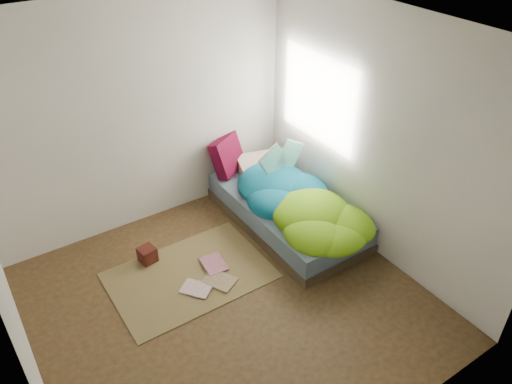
# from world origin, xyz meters

# --- Properties ---
(ground) EXTENTS (3.50, 3.50, 0.00)m
(ground) POSITION_xyz_m (0.00, 0.00, 0.00)
(ground) COLOR #402718
(ground) RESTS_ON ground
(room_walls) EXTENTS (3.54, 3.54, 2.62)m
(room_walls) POSITION_xyz_m (0.01, 0.01, 1.63)
(room_walls) COLOR silver
(room_walls) RESTS_ON ground
(bed) EXTENTS (1.00, 2.00, 0.34)m
(bed) POSITION_xyz_m (1.22, 0.72, 0.17)
(bed) COLOR #36291D
(bed) RESTS_ON ground
(duvet) EXTENTS (0.96, 1.84, 0.34)m
(duvet) POSITION_xyz_m (1.22, 0.50, 0.51)
(duvet) COLOR #085B7A
(duvet) RESTS_ON bed
(rug) EXTENTS (1.60, 1.10, 0.01)m
(rug) POSITION_xyz_m (-0.15, 0.55, 0.01)
(rug) COLOR brown
(rug) RESTS_ON ground
(pillow_floral) EXTENTS (0.72, 0.55, 0.14)m
(pillow_floral) POSITION_xyz_m (1.37, 1.41, 0.41)
(pillow_floral) COLOR white
(pillow_floral) RESTS_ON bed
(pillow_magenta) EXTENTS (0.47, 0.35, 0.46)m
(pillow_magenta) POSITION_xyz_m (0.97, 1.63, 0.57)
(pillow_magenta) COLOR #440419
(pillow_magenta) RESTS_ON bed
(open_book) EXTENTS (0.52, 0.13, 0.31)m
(open_book) POSITION_xyz_m (1.32, 0.98, 0.84)
(open_book) COLOR green
(open_book) RESTS_ON duvet
(wooden_box) EXTENTS (0.19, 0.19, 0.17)m
(wooden_box) POSITION_xyz_m (-0.42, 1.00, 0.10)
(wooden_box) COLOR #36160C
(wooden_box) RESTS_ON rug
(floor_book_a) EXTENTS (0.35, 0.36, 0.02)m
(floor_book_a) POSITION_xyz_m (-0.28, 0.26, 0.02)
(floor_book_a) COLOR silver
(floor_book_a) RESTS_ON rug
(floor_book_b) EXTENTS (0.26, 0.33, 0.03)m
(floor_book_b) POSITION_xyz_m (0.02, 0.55, 0.03)
(floor_book_b) COLOR #D1798C
(floor_book_b) RESTS_ON rug
(floor_book_c) EXTENTS (0.36, 0.39, 0.02)m
(floor_book_c) POSITION_xyz_m (-0.04, 0.24, 0.02)
(floor_book_c) COLOR tan
(floor_book_c) RESTS_ON rug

